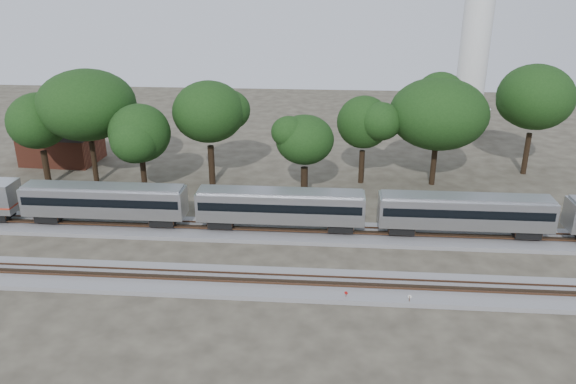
{
  "coord_description": "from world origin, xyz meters",
  "views": [
    {
      "loc": [
        2.48,
        -44.46,
        24.41
      ],
      "look_at": [
        -1.41,
        5.0,
        4.89
      ],
      "focal_mm": 35.0,
      "sensor_mm": 36.0,
      "label": 1
    }
  ],
  "objects": [
    {
      "name": "ground",
      "position": [
        0.0,
        0.0,
        0.0
      ],
      "size": [
        160.0,
        160.0,
        0.0
      ],
      "primitive_type": "plane",
      "color": "#383328",
      "rests_on": "ground"
    },
    {
      "name": "track_far",
      "position": [
        0.0,
        6.0,
        0.21
      ],
      "size": [
        160.0,
        5.0,
        0.73
      ],
      "color": "slate",
      "rests_on": "ground"
    },
    {
      "name": "track_near",
      "position": [
        0.0,
        -4.0,
        0.21
      ],
      "size": [
        160.0,
        5.0,
        0.73
      ],
      "color": "slate",
      "rests_on": "ground"
    },
    {
      "name": "train",
      "position": [
        -2.1,
        6.0,
        3.07
      ],
      "size": [
        85.47,
        2.94,
        4.34
      ],
      "color": "#AFB1B6",
      "rests_on": "ground"
    },
    {
      "name": "switch_stand_red",
      "position": [
        4.07,
        -5.86,
        0.55
      ],
      "size": [
        0.27,
        0.1,
        0.86
      ],
      "rotation": [
        0.0,
        0.0,
        -0.26
      ],
      "color": "#512D19",
      "rests_on": "ground"
    },
    {
      "name": "switch_stand_white",
      "position": [
        8.99,
        -6.17,
        0.62
      ],
      "size": [
        0.31,
        0.09,
        0.97
      ],
      "rotation": [
        0.0,
        0.0,
        -0.2
      ],
      "color": "#512D19",
      "rests_on": "ground"
    },
    {
      "name": "switch_lever",
      "position": [
        5.94,
        -5.13,
        0.15
      ],
      "size": [
        0.51,
        0.31,
        0.3
      ],
      "primitive_type": "cube",
      "rotation": [
        0.0,
        0.0,
        -0.02
      ],
      "color": "#512D19",
      "rests_on": "ground"
    },
    {
      "name": "brick_building",
      "position": [
        -34.15,
        26.51,
        2.34
      ],
      "size": [
        10.05,
        7.36,
        4.65
      ],
      "rotation": [
        0.0,
        0.0,
        -0.05
      ],
      "color": "brown",
      "rests_on": "ground"
    },
    {
      "name": "tree_0",
      "position": [
        -31.83,
        17.38,
        8.09
      ],
      "size": [
        8.24,
        8.24,
        11.62
      ],
      "color": "black",
      "rests_on": "ground"
    },
    {
      "name": "tree_1",
      "position": [
        -26.27,
        18.62,
        9.8
      ],
      "size": [
        9.98,
        9.98,
        14.06
      ],
      "color": "black",
      "rests_on": "ground"
    },
    {
      "name": "tree_2",
      "position": [
        -19.07,
        15.43,
        7.38
      ],
      "size": [
        7.53,
        7.53,
        10.61
      ],
      "color": "black",
      "rests_on": "ground"
    },
    {
      "name": "tree_3",
      "position": [
        -11.9,
        19.45,
        9.05
      ],
      "size": [
        9.21,
        9.21,
        12.98
      ],
      "color": "black",
      "rests_on": "ground"
    },
    {
      "name": "tree_4",
      "position": [
        -0.37,
        15.51,
        7.02
      ],
      "size": [
        7.16,
        7.16,
        10.1
      ],
      "color": "black",
      "rests_on": "ground"
    },
    {
      "name": "tree_5",
      "position": [
        6.39,
        21.34,
        7.66
      ],
      "size": [
        7.8,
        7.8,
        11.0
      ],
      "color": "black",
      "rests_on": "ground"
    },
    {
      "name": "tree_6",
      "position": [
        15.08,
        21.43,
        8.83
      ],
      "size": [
        8.99,
        8.99,
        12.68
      ],
      "color": "black",
      "rests_on": "ground"
    },
    {
      "name": "tree_7",
      "position": [
        27.56,
        26.34,
        10.0
      ],
      "size": [
        10.17,
        10.17,
        14.34
      ],
      "color": "black",
      "rests_on": "ground"
    }
  ]
}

